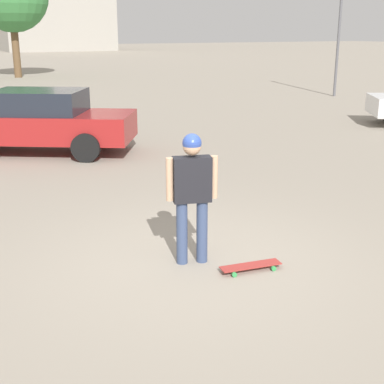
% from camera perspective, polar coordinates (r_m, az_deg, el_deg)
% --- Properties ---
extents(ground_plane, '(220.00, 220.00, 0.00)m').
position_cam_1_polar(ground_plane, '(6.99, -0.00, -7.46)').
color(ground_plane, gray).
extents(person, '(0.63, 0.33, 1.69)m').
position_cam_1_polar(person, '(6.64, -0.00, 0.49)').
color(person, '#38476B').
rests_on(person, ground_plane).
extents(skateboard, '(0.81, 0.33, 0.07)m').
position_cam_1_polar(skateboard, '(6.77, 6.27, -7.85)').
color(skateboard, '#A5332D').
rests_on(skateboard, ground_plane).
extents(car_parked_near, '(4.92, 3.98, 1.52)m').
position_cam_1_polar(car_parked_near, '(13.56, -16.30, 7.30)').
color(car_parked_near, maroon).
rests_on(car_parked_near, ground_plane).
extents(lamp_post, '(0.28, 0.28, 6.16)m').
position_cam_1_polar(lamp_post, '(25.45, 15.55, 17.88)').
color(lamp_post, '#59595E').
rests_on(lamp_post, ground_plane).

